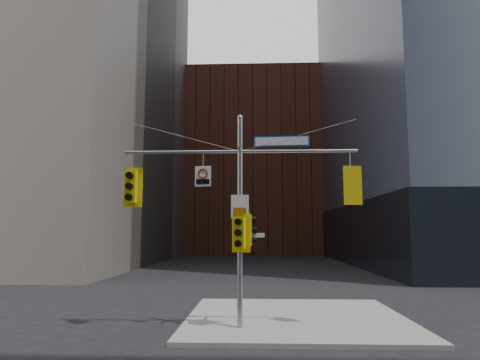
# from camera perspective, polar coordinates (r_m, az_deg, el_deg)

# --- Properties ---
(ground) EXTENTS (160.00, 160.00, 0.00)m
(ground) POSITION_cam_1_polar(r_m,az_deg,el_deg) (12.88, -0.38, -21.56)
(ground) COLOR black
(ground) RESTS_ON ground
(sidewalk_corner) EXTENTS (8.00, 8.00, 0.15)m
(sidewalk_corner) POSITION_cam_1_polar(r_m,az_deg,el_deg) (16.82, 7.46, -17.78)
(sidewalk_corner) COLOR gray
(sidewalk_corner) RESTS_ON ground
(brick_midrise) EXTENTS (26.00, 20.00, 28.00)m
(brick_midrise) POSITION_cam_1_polar(r_m,az_deg,el_deg) (71.27, 1.79, 1.71)
(brick_midrise) COLOR maroon
(brick_midrise) RESTS_ON ground
(signal_assembly) EXTENTS (8.00, 0.80, 7.30)m
(signal_assembly) POSITION_cam_1_polar(r_m,az_deg,el_deg) (14.51, 0.00, -2.34)
(signal_assembly) COLOR #94969C
(signal_assembly) RESTS_ON ground
(traffic_light_west_arm) EXTENTS (0.66, 0.53, 1.37)m
(traffic_light_west_arm) POSITION_cam_1_polar(r_m,az_deg,el_deg) (15.17, -14.29, -0.88)
(traffic_light_west_arm) COLOR yellow
(traffic_light_west_arm) RESTS_ON ground
(traffic_light_east_arm) EXTENTS (0.62, 0.53, 1.31)m
(traffic_light_east_arm) POSITION_cam_1_polar(r_m,az_deg,el_deg) (14.87, 14.57, -0.75)
(traffic_light_east_arm) COLOR yellow
(traffic_light_east_arm) RESTS_ON ground
(traffic_light_pole_side) EXTENTS (0.40, 0.34, 1.04)m
(traffic_light_pole_side) POSITION_cam_1_polar(r_m,az_deg,el_deg) (14.46, 1.29, -6.73)
(traffic_light_pole_side) COLOR yellow
(traffic_light_pole_side) RESTS_ON ground
(traffic_light_pole_front) EXTENTS (0.61, 0.56, 1.30)m
(traffic_light_pole_front) POSITION_cam_1_polar(r_m,az_deg,el_deg) (14.19, -0.04, -7.03)
(traffic_light_pole_front) COLOR yellow
(traffic_light_pole_front) RESTS_ON ground
(street_sign_blade) EXTENTS (1.93, 0.17, 0.38)m
(street_sign_blade) POSITION_cam_1_polar(r_m,az_deg,el_deg) (14.81, 5.56, 5.16)
(street_sign_blade) COLOR navy
(street_sign_blade) RESTS_ON ground
(regulatory_sign_arm) EXTENTS (0.56, 0.12, 0.70)m
(regulatory_sign_arm) POSITION_cam_1_polar(r_m,az_deg,el_deg) (14.67, -4.97, 0.60)
(regulatory_sign_arm) COLOR silver
(regulatory_sign_arm) RESTS_ON ground
(regulatory_sign_pole) EXTENTS (0.60, 0.09, 0.78)m
(regulatory_sign_pole) POSITION_cam_1_polar(r_m,az_deg,el_deg) (14.37, -0.02, -3.62)
(regulatory_sign_pole) COLOR silver
(regulatory_sign_pole) RESTS_ON ground
(street_blade_ew) EXTENTS (0.76, 0.04, 0.15)m
(street_blade_ew) POSITION_cam_1_polar(r_m,az_deg,el_deg) (14.46, 1.80, -7.37)
(street_blade_ew) COLOR silver
(street_blade_ew) RESTS_ON ground
(street_blade_ns) EXTENTS (0.12, 0.81, 0.16)m
(street_blade_ns) POSITION_cam_1_polar(r_m,az_deg,el_deg) (14.92, 0.07, -8.27)
(street_blade_ns) COLOR #145926
(street_blade_ns) RESTS_ON ground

